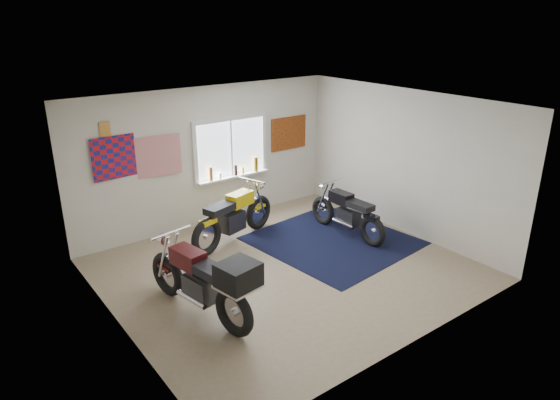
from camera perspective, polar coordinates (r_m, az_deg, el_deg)
ground at (r=8.28m, az=0.78°, el=-7.92°), size 5.50×5.50×0.00m
room_shell at (r=7.63m, az=0.84°, el=2.96°), size 5.50×5.50×5.50m
navy_rug at (r=9.30m, az=6.04°, el=-4.63°), size 2.75×2.84×0.01m
window_assembly at (r=9.94m, az=-5.62°, el=5.45°), size 1.66×0.17×1.26m
oil_bottles at (r=9.97m, az=-5.38°, el=3.48°), size 1.13×0.09×0.30m
flag_display at (r=8.80m, az=-19.39°, el=7.63°), size 1.60×0.10×1.17m
triumph_poster at (r=10.70m, az=1.00°, el=7.64°), size 0.90×0.03×0.70m
yellow_triumph at (r=9.10m, az=-5.36°, el=-2.01°), size 2.05×0.82×1.06m
black_chrome_bike at (r=9.43m, az=7.68°, el=-1.59°), size 0.57×1.86×0.95m
maroon_tourer at (r=6.87m, az=-8.50°, el=-9.21°), size 0.84×2.15×1.09m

